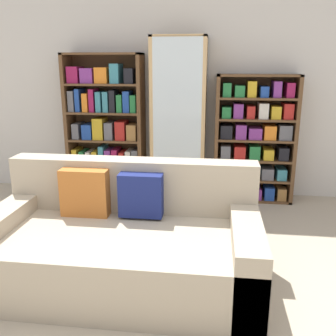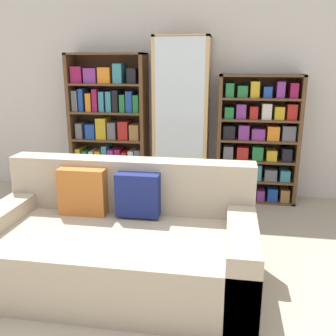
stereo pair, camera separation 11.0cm
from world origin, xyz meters
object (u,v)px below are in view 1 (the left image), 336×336
object	(u,v)px
bookshelf_right	(254,141)
wine_bottle	(239,219)
couch	(123,244)
display_cabinet	(179,120)
bookshelf_left	(106,129)

from	to	relation	value
bookshelf_right	wine_bottle	bearing A→B (deg)	-100.88
couch	bookshelf_right	size ratio (longest dim) A/B	1.34
couch	wine_bottle	world-z (taller)	couch
display_cabinet	wine_bottle	xyz separation A→B (m)	(0.66, -0.99, -0.75)
display_cabinet	bookshelf_right	distance (m)	0.88
bookshelf_right	wine_bottle	size ratio (longest dim) A/B	3.59
couch	bookshelf_left	size ratio (longest dim) A/B	1.16
bookshelf_left	wine_bottle	size ratio (longest dim) A/B	4.16
bookshelf_left	bookshelf_right	bearing A→B (deg)	0.00
bookshelf_left	wine_bottle	distance (m)	1.94
display_cabinet	bookshelf_right	bearing A→B (deg)	1.13
couch	display_cabinet	world-z (taller)	display_cabinet
bookshelf_right	wine_bottle	distance (m)	1.16
bookshelf_left	display_cabinet	bearing A→B (deg)	-1.11
bookshelf_left	display_cabinet	distance (m)	0.87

